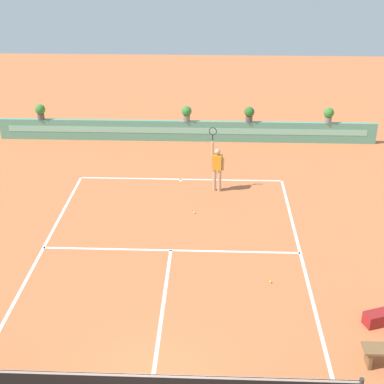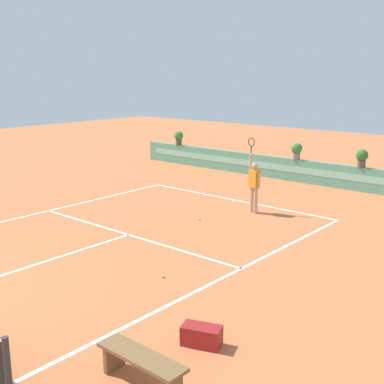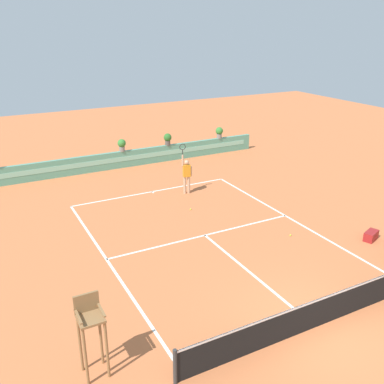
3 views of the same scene
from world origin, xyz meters
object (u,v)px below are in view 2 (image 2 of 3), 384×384
at_px(gear_bag, 202,336).
at_px(bench_courtside, 141,363).
at_px(tennis_player, 254,183).
at_px(potted_plant_right, 362,157).
at_px(tennis_ball_near_baseline, 199,219).
at_px(potted_plant_centre, 297,150).
at_px(tennis_ball_mid_court, 163,276).
at_px(potted_plant_far_left, 179,137).

bearing_deg(gear_bag, bench_courtside, -88.64).
height_order(bench_courtside, tennis_player, tennis_player).
bearing_deg(potted_plant_right, tennis_ball_near_baseline, -107.21).
xyz_separation_m(bench_courtside, gear_bag, (-0.04, 1.50, -0.20)).
bearing_deg(potted_plant_centre, tennis_ball_mid_court, -75.58).
relative_size(tennis_player, potted_plant_far_left, 3.57).
xyz_separation_m(gear_bag, potted_plant_right, (-2.65, 13.38, 1.23)).
relative_size(tennis_ball_mid_court, potted_plant_right, 0.09).
relative_size(tennis_ball_mid_court, potted_plant_far_left, 0.09).
xyz_separation_m(tennis_ball_mid_court, potted_plant_right, (-0.05, 11.65, 1.38)).
bearing_deg(tennis_player, potted_plant_right, 74.66).
bearing_deg(tennis_ball_mid_court, potted_plant_far_left, 130.54).
height_order(tennis_player, tennis_ball_mid_court, tennis_player).
bearing_deg(tennis_ball_mid_court, potted_plant_centre, 104.42).
relative_size(tennis_player, potted_plant_centre, 3.57).
distance_m(tennis_ball_near_baseline, tennis_ball_mid_court, 4.81).
xyz_separation_m(gear_bag, tennis_ball_mid_court, (-2.60, 1.73, -0.15)).
bearing_deg(tennis_player, bench_courtside, -65.92).
xyz_separation_m(tennis_ball_near_baseline, potted_plant_centre, (-0.64, 7.46, 1.38)).
height_order(potted_plant_far_left, potted_plant_right, same).
bearing_deg(tennis_ball_near_baseline, tennis_ball_mid_court, -60.66).
height_order(tennis_player, tennis_ball_near_baseline, tennis_player).
xyz_separation_m(tennis_player, potted_plant_centre, (-1.44, 5.50, 0.36)).
xyz_separation_m(tennis_ball_near_baseline, potted_plant_far_left, (-7.61, 7.46, 1.38)).
xyz_separation_m(bench_courtside, tennis_player, (-4.19, 9.38, 0.67)).
xyz_separation_m(tennis_player, potted_plant_far_left, (-8.41, 5.50, 0.36)).
height_order(gear_bag, tennis_ball_near_baseline, gear_bag).
height_order(bench_courtside, potted_plant_right, potted_plant_right).
bearing_deg(tennis_ball_near_baseline, gear_bag, -50.05).
bearing_deg(tennis_ball_mid_court, bench_courtside, -50.77).
distance_m(tennis_player, potted_plant_far_left, 10.06).
bearing_deg(tennis_ball_near_baseline, bench_courtside, -56.07).
bearing_deg(tennis_ball_near_baseline, tennis_player, 67.74).
relative_size(gear_bag, potted_plant_centre, 0.97).
distance_m(gear_bag, tennis_ball_mid_court, 3.13).
bearing_deg(gear_bag, potted_plant_far_left, 133.21).
relative_size(bench_courtside, tennis_player, 0.62).
bearing_deg(bench_courtside, tennis_player, 114.08).
height_order(bench_courtside, tennis_ball_near_baseline, bench_courtside).
distance_m(bench_courtside, potted_plant_far_left, 19.53).
bearing_deg(bench_courtside, tennis_ball_mid_court, 129.23).
distance_m(tennis_player, tennis_ball_mid_court, 6.43).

